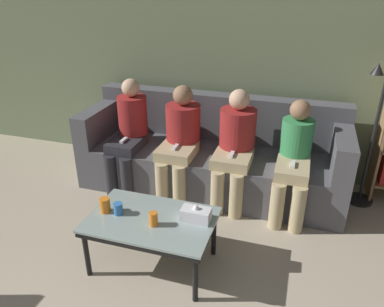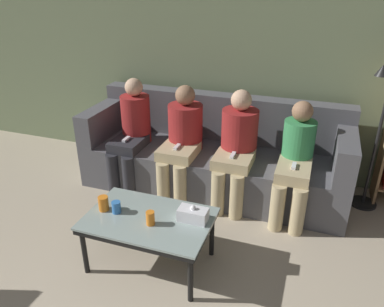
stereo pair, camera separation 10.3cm
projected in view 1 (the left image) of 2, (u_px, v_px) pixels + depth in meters
name	position (u px, v px, depth m)	size (l,w,h in m)	color
wall_back	(226.00, 57.00, 4.03)	(12.00, 0.06, 2.60)	#707F5B
couch	(212.00, 156.00, 4.00)	(2.72, 0.88, 0.95)	#515156
coffee_table	(151.00, 223.00, 2.84)	(0.96, 0.62, 0.44)	#8C9E99
cup_near_left	(105.00, 205.00, 2.88)	(0.08, 0.08, 0.12)	orange
cup_near_right	(153.00, 219.00, 2.73)	(0.06, 0.06, 0.11)	orange
cup_far_center	(118.00, 209.00, 2.86)	(0.07, 0.07, 0.09)	#3372BF
tissue_box	(196.00, 215.00, 2.78)	(0.22, 0.12, 0.13)	white
standing_lamp	(381.00, 110.00, 3.43)	(0.31, 0.26, 1.61)	black
seated_person_left_end	(129.00, 131.00, 3.92)	(0.31, 0.62, 1.15)	#28282D
seated_person_mid_left	(180.00, 137.00, 3.78)	(0.35, 0.65, 1.13)	tan
seated_person_mid_right	(235.00, 143.00, 3.63)	(0.36, 0.65, 1.13)	tan
seated_person_right_end	(294.00, 157.00, 3.46)	(0.31, 0.67, 1.08)	tan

